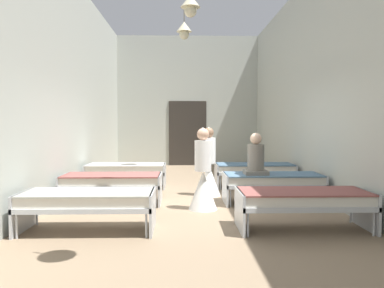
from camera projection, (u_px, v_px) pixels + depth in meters
ground_plane at (193, 206)px, 7.49m from camera, size 5.83×14.56×0.10m
room_shell at (191, 85)px, 8.57m from camera, size 5.63×14.16×4.82m
bed_left_row_0 at (88, 201)px, 5.53m from camera, size 1.90×0.84×0.57m
bed_right_row_0 at (303, 200)px, 5.61m from camera, size 1.90×0.84×0.57m
bed_left_row_1 at (112, 181)px, 7.43m from camera, size 1.90×0.84×0.57m
bed_right_row_1 at (273, 181)px, 7.51m from camera, size 1.90×0.84×0.57m
bed_left_row_2 at (126, 170)px, 9.32m from camera, size 1.90×0.84×0.57m
bed_right_row_2 at (254, 169)px, 9.40m from camera, size 1.90×0.84×0.57m
nurse_near_aisle at (209, 171)px, 8.28m from camera, size 0.52×0.52×1.49m
nurse_mid_aisle at (203, 180)px, 6.92m from camera, size 0.52×0.52×1.49m
patient_seated_primary at (256, 159)px, 7.39m from camera, size 0.44×0.44×0.80m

